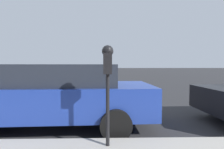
% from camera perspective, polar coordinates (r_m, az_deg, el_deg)
% --- Properties ---
extents(ground_plane, '(220.00, 220.00, 0.00)m').
position_cam_1_polar(ground_plane, '(5.64, -11.59, -12.54)').
color(ground_plane, '#2B2B2D').
extents(parking_meter, '(0.21, 0.19, 1.66)m').
position_cam_1_polar(parking_meter, '(2.85, -1.43, 1.75)').
color(parking_meter, black).
rests_on(parking_meter, sidewalk).
extents(car_blue, '(2.17, 4.94, 1.52)m').
position_cam_1_polar(car_blue, '(4.51, -18.71, -6.02)').
color(car_blue, navy).
rests_on(car_blue, ground_plane).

